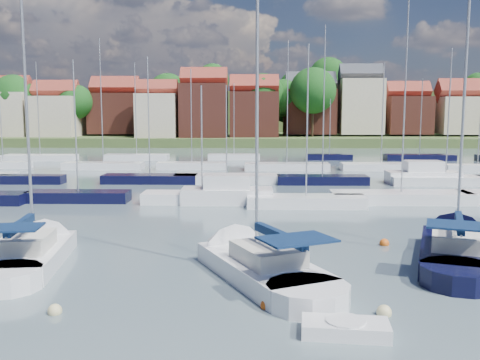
{
  "coord_description": "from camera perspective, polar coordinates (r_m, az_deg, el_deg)",
  "views": [
    {
      "loc": [
        -3.36,
        -20.73,
        7.11
      ],
      "look_at": [
        -4.18,
        14.0,
        2.61
      ],
      "focal_mm": 40.0,
      "sensor_mm": 36.0,
      "label": 1
    }
  ],
  "objects": [
    {
      "name": "ground",
      "position": [
        61.23,
        4.49,
        0.68
      ],
      "size": [
        260.0,
        260.0,
        0.0
      ],
      "primitive_type": "plane",
      "color": "#475960",
      "rests_on": "ground"
    },
    {
      "name": "sailboat_left",
      "position": [
        27.98,
        -20.73,
        -7.07
      ],
      "size": [
        4.15,
        10.96,
        14.57
      ],
      "rotation": [
        0.0,
        0.0,
        1.7
      ],
      "color": "white",
      "rests_on": "ground"
    },
    {
      "name": "sailboat_centre",
      "position": [
        24.44,
        0.79,
        -8.67
      ],
      "size": [
        7.93,
        12.0,
        16.04
      ],
      "rotation": [
        0.0,
        0.0,
        2.02
      ],
      "color": "white",
      "rests_on": "ground"
    },
    {
      "name": "sailboat_navy",
      "position": [
        29.12,
        21.99,
        -6.59
      ],
      "size": [
        6.97,
        12.52,
        16.79
      ],
      "rotation": [
        0.0,
        0.0,
        1.24
      ],
      "color": "black",
      "rests_on": "ground"
    },
    {
      "name": "tender",
      "position": [
        17.97,
        11.18,
        -15.28
      ],
      "size": [
        2.88,
        1.57,
        0.6
      ],
      "rotation": [
        0.0,
        0.0,
        -0.11
      ],
      "color": "white",
      "rests_on": "ground"
    },
    {
      "name": "buoy_b",
      "position": [
        20.51,
        -19.14,
        -13.32
      ],
      "size": [
        0.5,
        0.5,
        0.5
      ],
      "primitive_type": "sphere",
      "color": "beige",
      "rests_on": "ground"
    },
    {
      "name": "buoy_c",
      "position": [
        19.97,
        2.9,
        -13.48
      ],
      "size": [
        0.49,
        0.49,
        0.49
      ],
      "primitive_type": "sphere",
      "color": "#D85914",
      "rests_on": "ground"
    },
    {
      "name": "buoy_d",
      "position": [
        19.97,
        15.11,
        -13.74
      ],
      "size": [
        0.54,
        0.54,
        0.54
      ],
      "primitive_type": "sphere",
      "color": "beige",
      "rests_on": "ground"
    },
    {
      "name": "buoy_e",
      "position": [
        29.73,
        15.14,
        -6.72
      ],
      "size": [
        0.51,
        0.51,
        0.51
      ],
      "primitive_type": "sphere",
      "color": "#D85914",
      "rests_on": "ground"
    },
    {
      "name": "marina_field",
      "position": [
        56.52,
        6.69,
        0.54
      ],
      "size": [
        79.62,
        41.41,
        15.93
      ],
      "color": "white",
      "rests_on": "ground"
    },
    {
      "name": "far_shore_town",
      "position": [
        153.52,
        3.46,
        6.42
      ],
      "size": [
        212.46,
        90.0,
        22.27
      ],
      "color": "#475B2D",
      "rests_on": "ground"
    }
  ]
}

